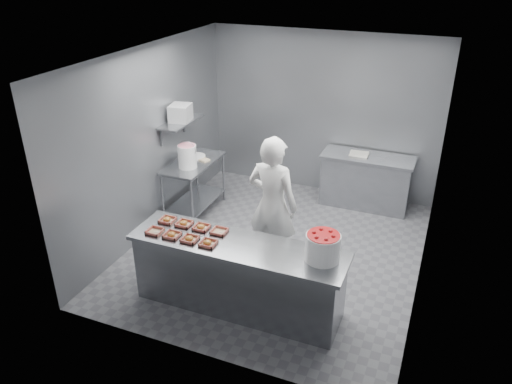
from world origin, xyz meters
TOP-DOWN VIEW (x-y plane):
  - floor at (0.00, 0.00)m, footprint 4.50×4.50m
  - ceiling at (0.00, 0.00)m, footprint 4.50×4.50m
  - wall_back at (0.00, 2.25)m, footprint 4.00×0.04m
  - wall_left at (-2.00, 0.00)m, footprint 0.04×4.50m
  - wall_right at (2.00, 0.00)m, footprint 0.04×4.50m
  - service_counter at (0.00, -1.35)m, footprint 2.60×0.70m
  - prep_table at (-1.65, 0.60)m, footprint 0.60×1.20m
  - back_counter at (0.90, 1.90)m, footprint 1.50×0.60m
  - wall_shelf at (-1.82, 0.60)m, footprint 0.35×0.90m
  - tray_0 at (-1.03, -1.50)m, footprint 0.19×0.18m
  - tray_1 at (-0.79, -1.50)m, footprint 0.19×0.18m
  - tray_2 at (-0.55, -1.50)m, footprint 0.19×0.18m
  - tray_3 at (-0.31, -1.50)m, footprint 0.19×0.18m
  - tray_4 at (-1.03, -1.20)m, footprint 0.19×0.18m
  - tray_5 at (-0.79, -1.20)m, footprint 0.19×0.18m
  - tray_6 at (-0.55, -1.20)m, footprint 0.19×0.18m
  - tray_7 at (-0.31, -1.20)m, footprint 0.19×0.18m
  - worker at (0.08, -0.40)m, footprint 0.75×0.54m
  - strawberry_tub at (0.99, -1.29)m, footprint 0.38×0.38m
  - glaze_bucket at (-1.62, 0.39)m, footprint 0.30×0.29m
  - bucket_lid at (-1.70, 0.80)m, footprint 0.37×0.37m
  - rag at (-1.51, 0.72)m, footprint 0.18×0.17m
  - appliance at (-1.82, 0.60)m, footprint 0.35×0.39m
  - paper_stack at (0.75, 1.90)m, footprint 0.31×0.23m

SIDE VIEW (x-z plane):
  - floor at x=0.00m, z-range 0.00..0.00m
  - back_counter at x=0.90m, z-range 0.00..0.90m
  - service_counter at x=0.00m, z-range 0.00..0.90m
  - prep_table at x=-1.65m, z-range 0.14..1.04m
  - rag at x=-1.51m, z-range 0.90..0.92m
  - bucket_lid at x=-1.70m, z-range 0.90..0.92m
  - paper_stack at x=0.75m, z-range 0.90..0.94m
  - tray_0 at x=-1.03m, z-range 0.90..0.94m
  - tray_7 at x=-0.31m, z-range 0.90..0.94m
  - tray_1 at x=-0.79m, z-range 0.89..0.95m
  - tray_2 at x=-0.55m, z-range 0.89..0.95m
  - tray_3 at x=-0.31m, z-range 0.89..0.95m
  - tray_4 at x=-1.03m, z-range 0.89..0.95m
  - tray_5 at x=-0.79m, z-range 0.89..0.95m
  - tray_6 at x=-0.55m, z-range 0.89..0.95m
  - worker at x=0.08m, z-range 0.00..1.91m
  - strawberry_tub at x=0.99m, z-range 0.91..1.23m
  - glaze_bucket at x=-1.62m, z-range 0.87..1.31m
  - wall_back at x=0.00m, z-range 0.00..2.80m
  - wall_left at x=-2.00m, z-range 0.00..2.80m
  - wall_right at x=2.00m, z-range 0.00..2.80m
  - wall_shelf at x=-1.82m, z-range 1.54..1.56m
  - appliance at x=-1.82m, z-range 1.56..1.82m
  - ceiling at x=0.00m, z-range 2.80..2.80m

